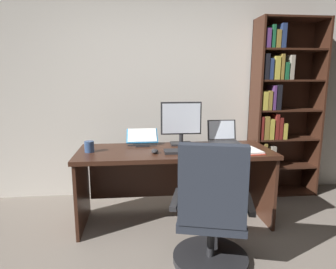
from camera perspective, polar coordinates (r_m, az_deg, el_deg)
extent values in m
cube|color=beige|center=(3.64, -1.35, 9.85)|extent=(4.98, 0.12, 2.75)
cube|color=#381E14|center=(2.87, 1.36, -3.37)|extent=(1.90, 0.70, 0.04)
cube|color=#381E14|center=(3.02, -16.46, -10.64)|extent=(0.03, 0.64, 0.71)
cube|color=#381E14|center=(3.23, 17.85, -9.29)|extent=(0.03, 0.64, 0.71)
cube|color=#381E14|center=(3.28, 0.60, -7.78)|extent=(1.78, 0.03, 0.50)
cube|color=#381E14|center=(3.69, 16.65, 4.61)|extent=(0.02, 0.33, 2.14)
cube|color=#381E14|center=(4.06, 27.04, 4.41)|extent=(0.02, 0.33, 2.14)
cube|color=#381E14|center=(4.00, 21.02, 4.80)|extent=(0.82, 0.01, 2.14)
cube|color=#381E14|center=(4.10, 21.03, -10.33)|extent=(0.77, 0.31, 0.02)
cube|color=#512D66|center=(3.86, 17.07, -8.90)|extent=(0.05, 0.20, 0.29)
cube|color=#512D66|center=(3.91, 17.64, -8.76)|extent=(0.04, 0.26, 0.28)
cube|color=#512D66|center=(3.91, 18.39, -9.18)|extent=(0.03, 0.20, 0.23)
cube|color=maroon|center=(3.95, 18.91, -8.97)|extent=(0.04, 0.26, 0.24)
cube|color=#381E14|center=(3.99, 21.38, -5.59)|extent=(0.77, 0.31, 0.02)
cube|color=#512D66|center=(3.79, 17.08, -4.48)|extent=(0.04, 0.25, 0.19)
cube|color=olive|center=(3.79, 17.90, -3.64)|extent=(0.03, 0.24, 0.30)
cube|color=gold|center=(3.80, 18.56, -4.42)|extent=(0.04, 0.20, 0.20)
cube|color=gray|center=(3.82, 19.36, -3.90)|extent=(0.06, 0.21, 0.26)
cube|color=#381E14|center=(3.91, 21.73, -0.61)|extent=(0.77, 0.31, 0.02)
cube|color=maroon|center=(3.70, 17.34, 1.41)|extent=(0.03, 0.25, 0.27)
cube|color=olive|center=(3.71, 18.24, 1.40)|extent=(0.06, 0.21, 0.28)
cube|color=gold|center=(3.75, 19.00, 1.19)|extent=(0.05, 0.25, 0.24)
cube|color=maroon|center=(3.77, 20.01, 1.60)|extent=(0.04, 0.22, 0.30)
cube|color=maroon|center=(3.80, 20.54, 1.34)|extent=(0.04, 0.25, 0.26)
cube|color=gold|center=(3.81, 21.45, 0.77)|extent=(0.05, 0.19, 0.19)
cube|color=#381E14|center=(3.86, 22.09, 4.53)|extent=(0.77, 0.31, 0.02)
cube|color=gold|center=(3.68, 17.83, 6.39)|extent=(0.06, 0.25, 0.22)
cube|color=olive|center=(3.67, 18.87, 6.40)|extent=(0.04, 0.19, 0.23)
cube|color=#512D66|center=(3.71, 19.55, 6.86)|extent=(0.03, 0.22, 0.29)
cube|color=black|center=(3.72, 20.41, 6.88)|extent=(0.05, 0.19, 0.29)
cube|color=#381E14|center=(3.84, 22.47, 9.76)|extent=(0.77, 0.31, 0.02)
cube|color=black|center=(3.64, 18.33, 12.46)|extent=(0.05, 0.19, 0.29)
cube|color=navy|center=(3.68, 19.01, 12.01)|extent=(0.04, 0.22, 0.24)
cube|color=gold|center=(3.69, 20.14, 12.12)|extent=(0.06, 0.19, 0.26)
cube|color=olive|center=(3.73, 20.93, 12.24)|extent=(0.03, 0.21, 0.29)
cube|color=#195633|center=(3.76, 21.59, 11.48)|extent=(0.04, 0.23, 0.20)
cube|color=gray|center=(3.80, 22.34, 12.01)|extent=(0.05, 0.26, 0.28)
cube|color=#381E14|center=(3.85, 22.85, 14.99)|extent=(0.77, 0.31, 0.02)
cube|color=#512D66|center=(3.67, 18.55, 17.34)|extent=(0.05, 0.21, 0.21)
cube|color=#195633|center=(3.71, 19.34, 17.52)|extent=(0.03, 0.24, 0.25)
cube|color=olive|center=(3.74, 20.06, 17.01)|extent=(0.05, 0.26, 0.20)
cube|color=navy|center=(3.75, 21.18, 17.47)|extent=(0.05, 0.20, 0.27)
cube|color=#381E14|center=(3.90, 23.25, 20.14)|extent=(0.77, 0.31, 0.02)
cylinder|color=#232326|center=(2.56, 8.27, -22.82)|extent=(0.60, 0.60, 0.05)
cylinder|color=#232326|center=(2.47, 8.39, -19.43)|extent=(0.06, 0.06, 0.30)
cube|color=#232833|center=(2.38, 8.52, -15.57)|extent=(0.61, 0.59, 0.07)
cube|color=#232833|center=(2.06, 8.73, -9.88)|extent=(0.48, 0.22, 0.58)
cube|color=#232326|center=(2.34, 1.57, -12.52)|extent=(0.15, 0.38, 0.04)
cube|color=#232326|center=(2.34, 15.64, -12.90)|extent=(0.15, 0.38, 0.04)
cube|color=#232326|center=(3.09, 2.57, -1.80)|extent=(0.22, 0.16, 0.02)
cylinder|color=#232326|center=(3.08, 2.58, -0.80)|extent=(0.04, 0.04, 0.09)
cube|color=#232326|center=(3.05, 2.59, 3.21)|extent=(0.43, 0.02, 0.34)
cube|color=silver|center=(3.03, 2.65, 3.16)|extent=(0.40, 0.00, 0.31)
cube|color=#232326|center=(3.16, 11.13, -1.71)|extent=(0.32, 0.23, 0.02)
cube|color=#2D2D30|center=(3.14, 11.23, -1.55)|extent=(0.27, 0.13, 0.00)
cube|color=#232326|center=(3.27, 10.47, 0.90)|extent=(0.32, 0.06, 0.22)
cube|color=silver|center=(3.26, 10.49, 0.90)|extent=(0.28, 0.05, 0.20)
cube|color=#232326|center=(2.77, 3.61, -3.27)|extent=(0.42, 0.15, 0.02)
ellipsoid|color=#232326|center=(2.73, -2.61, -3.27)|extent=(0.06, 0.10, 0.04)
cube|color=#232326|center=(3.04, -5.03, -2.12)|extent=(0.14, 0.12, 0.01)
cube|color=#232326|center=(2.99, -5.01, -2.09)|extent=(0.30, 0.01, 0.01)
cube|color=#2D84C6|center=(3.13, -5.09, -0.25)|extent=(0.33, 0.22, 0.12)
cube|color=white|center=(3.13, -5.09, -0.11)|extent=(0.30, 0.20, 0.11)
cube|color=#DB422D|center=(2.80, 11.74, -3.45)|extent=(0.23, 0.30, 0.01)
cube|color=#DB422D|center=(2.89, 15.51, -3.20)|extent=(0.23, 0.30, 0.01)
cube|color=white|center=(2.80, 11.75, -3.22)|extent=(0.22, 0.29, 0.02)
cube|color=white|center=(2.89, 15.52, -2.97)|extent=(0.22, 0.29, 0.02)
cylinder|color=#B7B7BC|center=(2.84, 13.66, -3.17)|extent=(0.04, 0.26, 0.02)
cube|color=white|center=(2.96, 7.78, -2.53)|extent=(0.18, 0.23, 0.01)
cylinder|color=black|center=(2.97, 8.16, -2.35)|extent=(0.14, 0.03, 0.01)
cylinder|color=#334C7A|center=(2.86, -15.17, -2.31)|extent=(0.09, 0.09, 0.11)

